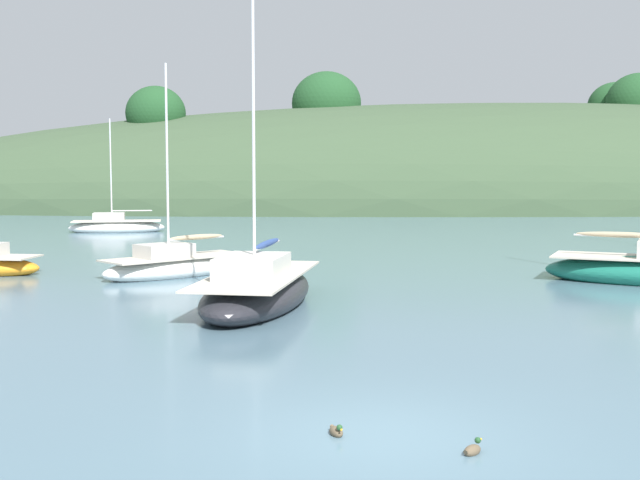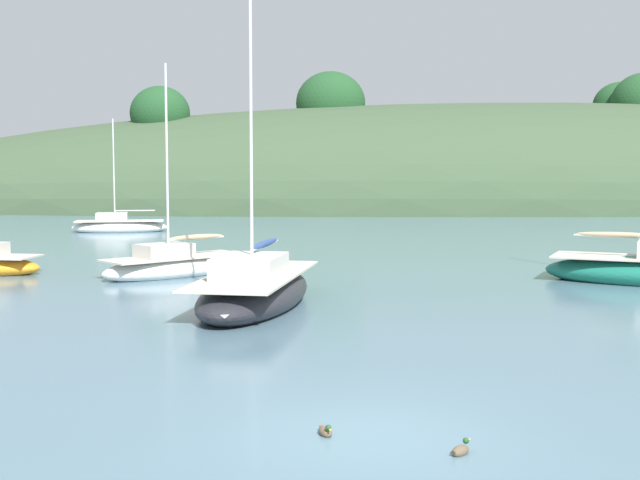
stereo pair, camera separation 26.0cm
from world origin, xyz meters
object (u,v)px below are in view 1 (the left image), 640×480
sailboat_white_near (116,226)px  sailboat_orange_cutter (175,266)px  duck_lead (336,431)px  duck_lone_right (473,450)px  sailboat_teal_outer (257,290)px

sailboat_white_near → sailboat_orange_cutter: (6.70, -21.98, 0.01)m
duck_lead → sailboat_white_near: bearing=105.9°
duck_lead → duck_lone_right: size_ratio=1.14×
sailboat_orange_cutter → duck_lone_right: sailboat_orange_cutter is taller
sailboat_orange_cutter → duck_lead: (4.88, -18.53, -0.32)m
sailboat_orange_cutter → duck_lead: sailboat_orange_cutter is taller
sailboat_teal_outer → sailboat_white_near: bearing=109.1°
sailboat_teal_outer → sailboat_orange_cutter: (-3.33, 7.03, -0.09)m
sailboat_white_near → duck_lone_right: sailboat_white_near is taller
duck_lead → duck_lone_right: (1.85, -0.88, 0.00)m
sailboat_white_near → duck_lone_right: 43.51m
sailboat_white_near → sailboat_orange_cutter: bearing=-73.1°
sailboat_teal_outer → duck_lone_right: size_ratio=31.55×
sailboat_white_near → sailboat_orange_cutter: size_ratio=0.92×
sailboat_teal_outer → duck_lone_right: (3.40, -12.38, -0.42)m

